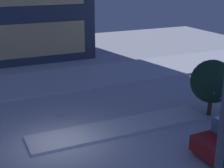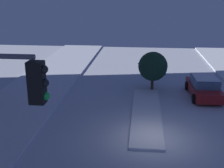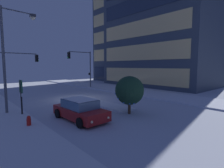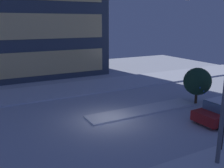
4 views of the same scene
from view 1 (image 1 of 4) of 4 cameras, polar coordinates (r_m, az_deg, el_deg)
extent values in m
plane|color=silver|center=(14.99, -8.93, -10.28)|extent=(52.00, 52.00, 0.00)
cube|color=silver|center=(22.99, -15.10, -0.14)|extent=(52.00, 5.20, 0.14)
cube|color=silver|center=(16.23, 1.51, -7.42)|extent=(9.00, 1.80, 0.14)
cylinder|color=black|center=(14.81, 15.33, -9.68)|extent=(0.67, 0.24, 0.66)
cylinder|color=#565960|center=(8.10, 18.73, -4.75)|extent=(0.20, 0.20, 8.19)
cylinder|color=#473323|center=(18.33, 16.41, -3.77)|extent=(0.22, 0.22, 0.91)
sphere|color=#193823|center=(17.87, 16.82, 0.42)|extent=(2.25, 2.25, 2.25)
sphere|color=blue|center=(18.43, 18.54, -2.17)|extent=(0.10, 0.10, 0.10)
sphere|color=blue|center=(17.69, 18.34, -2.86)|extent=(0.10, 0.10, 0.10)
sphere|color=blue|center=(18.74, 15.08, 1.87)|extent=(0.10, 0.10, 0.10)
sphere|color=blue|center=(17.22, 18.07, -2.36)|extent=(0.10, 0.10, 0.10)
sphere|color=blue|center=(16.90, 17.11, -1.53)|extent=(0.10, 0.10, 0.10)
sphere|color=blue|center=(18.14, 18.65, -2.57)|extent=(0.10, 0.10, 0.10)
camera|label=2|loc=(17.24, -64.85, 9.06)|focal=47.45mm
camera|label=3|loc=(21.21, 56.78, 0.81)|focal=28.12mm
camera|label=4|loc=(4.50, -134.26, -20.35)|focal=40.39mm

